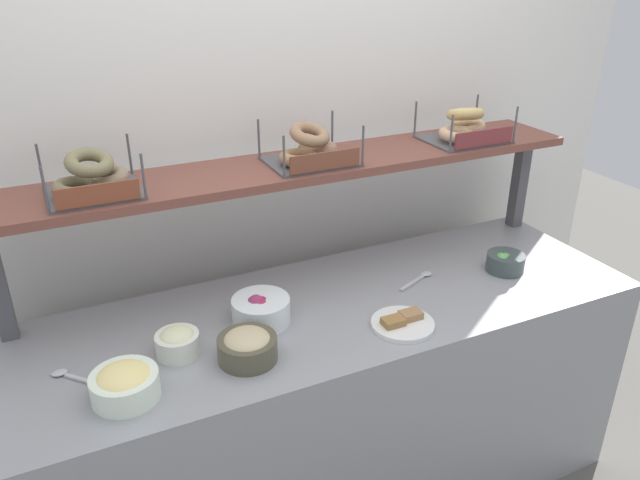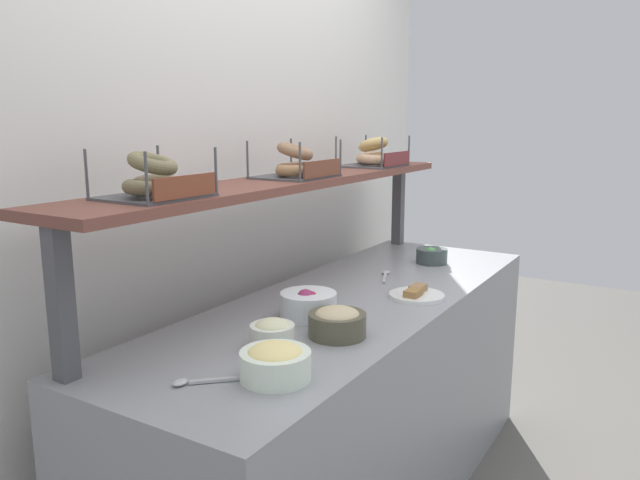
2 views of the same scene
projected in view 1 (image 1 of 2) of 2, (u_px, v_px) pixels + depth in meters
back_wall at (274, 161)px, 2.38m from camera, size 3.33×0.06×2.40m
deli_counter at (336, 404)px, 2.26m from camera, size 2.13×0.70×0.85m
shelf_riser_right at (519, 182)px, 2.60m from camera, size 0.05×0.05×0.40m
upper_shelf at (303, 166)px, 2.12m from camera, size 2.09×0.32×0.03m
bowl_hummus at (247, 346)px, 1.79m from camera, size 0.18×0.18×0.09m
bowl_potato_salad at (177, 342)px, 1.81m from camera, size 0.13×0.13×0.09m
bowl_veggie_mix at (505, 262)px, 2.29m from camera, size 0.14×0.14×0.08m
bowl_egg_salad at (125, 383)px, 1.63m from camera, size 0.18×0.18×0.09m
bowl_beet_salad at (261, 310)px, 1.97m from camera, size 0.19×0.19×0.10m
serving_plate_white at (402, 323)px, 1.96m from camera, size 0.20×0.20×0.04m
serving_spoon_near_plate at (420, 278)px, 2.24m from camera, size 0.17×0.08×0.01m
serving_spoon_by_edge at (71, 376)px, 1.72m from camera, size 0.14×0.14×0.01m
bagel_basket_poppy at (92, 180)px, 1.81m from camera, size 0.28×0.26×0.14m
bagel_basket_everything at (310, 150)px, 2.09m from camera, size 0.29×0.24×0.14m
bagel_basket_plain at (464, 128)px, 2.33m from camera, size 0.30×0.25×0.14m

